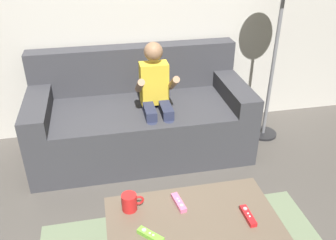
{
  "coord_description": "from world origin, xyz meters",
  "views": [
    {
      "loc": [
        -0.28,
        -1.08,
        1.73
      ],
      "look_at": [
        0.12,
        0.88,
        0.61
      ],
      "focal_mm": 38.7,
      "sensor_mm": 36.0,
      "label": 1
    }
  ],
  "objects_px": {
    "couch": "(140,118)",
    "coffee_table": "(193,229)",
    "coffee_mug": "(130,202)",
    "game_remote_lime_far_corner": "(150,235)",
    "game_remote_red_near_edge": "(248,216)",
    "person_seated_on_couch": "(156,97)",
    "game_remote_pink_center": "(179,203)"
  },
  "relations": [
    {
      "from": "game_remote_red_near_edge",
      "to": "game_remote_pink_center",
      "type": "height_order",
      "value": "same"
    },
    {
      "from": "couch",
      "to": "game_remote_lime_far_corner",
      "type": "distance_m",
      "value": 1.39
    },
    {
      "from": "game_remote_red_near_edge",
      "to": "game_remote_pink_center",
      "type": "distance_m",
      "value": 0.36
    },
    {
      "from": "coffee_table",
      "to": "couch",
      "type": "bearing_deg",
      "value": 94.39
    },
    {
      "from": "couch",
      "to": "game_remote_red_near_edge",
      "type": "xyz_separation_m",
      "value": [
        0.38,
        -1.35,
        0.12
      ]
    },
    {
      "from": "couch",
      "to": "coffee_table",
      "type": "bearing_deg",
      "value": -85.61
    },
    {
      "from": "person_seated_on_couch",
      "to": "game_remote_red_near_edge",
      "type": "xyz_separation_m",
      "value": [
        0.27,
        -1.17,
        -0.14
      ]
    },
    {
      "from": "person_seated_on_couch",
      "to": "game_remote_red_near_edge",
      "type": "distance_m",
      "value": 1.21
    },
    {
      "from": "person_seated_on_couch",
      "to": "coffee_table",
      "type": "distance_m",
      "value": 1.15
    },
    {
      "from": "coffee_table",
      "to": "game_remote_pink_center",
      "type": "distance_m",
      "value": 0.15
    },
    {
      "from": "couch",
      "to": "coffee_table",
      "type": "xyz_separation_m",
      "value": [
        0.1,
        -1.3,
        0.04
      ]
    },
    {
      "from": "couch",
      "to": "game_remote_red_near_edge",
      "type": "distance_m",
      "value": 1.4
    },
    {
      "from": "coffee_table",
      "to": "game_remote_red_near_edge",
      "type": "xyz_separation_m",
      "value": [
        0.28,
        -0.04,
        0.08
      ]
    },
    {
      "from": "coffee_table",
      "to": "game_remote_lime_far_corner",
      "type": "height_order",
      "value": "game_remote_lime_far_corner"
    },
    {
      "from": "coffee_table",
      "to": "coffee_mug",
      "type": "distance_m",
      "value": 0.35
    },
    {
      "from": "coffee_table",
      "to": "coffee_mug",
      "type": "relative_size",
      "value": 7.37
    },
    {
      "from": "couch",
      "to": "coffee_mug",
      "type": "distance_m",
      "value": 1.19
    },
    {
      "from": "coffee_mug",
      "to": "person_seated_on_couch",
      "type": "bearing_deg",
      "value": 72.44
    },
    {
      "from": "game_remote_red_near_edge",
      "to": "coffee_mug",
      "type": "relative_size",
      "value": 1.2
    },
    {
      "from": "couch",
      "to": "game_remote_pink_center",
      "type": "height_order",
      "value": "couch"
    },
    {
      "from": "coffee_table",
      "to": "game_remote_pink_center",
      "type": "relative_size",
      "value": 6.04
    },
    {
      "from": "couch",
      "to": "coffee_table",
      "type": "relative_size",
      "value": 1.98
    },
    {
      "from": "coffee_table",
      "to": "game_remote_red_near_edge",
      "type": "height_order",
      "value": "game_remote_red_near_edge"
    },
    {
      "from": "coffee_mug",
      "to": "game_remote_red_near_edge",
      "type": "bearing_deg",
      "value": -17.37
    },
    {
      "from": "coffee_mug",
      "to": "game_remote_lime_far_corner",
      "type": "bearing_deg",
      "value": -70.86
    },
    {
      "from": "couch",
      "to": "person_seated_on_couch",
      "type": "xyz_separation_m",
      "value": [
        0.11,
        -0.17,
        0.26
      ]
    },
    {
      "from": "game_remote_pink_center",
      "to": "couch",
      "type": "bearing_deg",
      "value": 92.61
    },
    {
      "from": "person_seated_on_couch",
      "to": "game_remote_red_near_edge",
      "type": "height_order",
      "value": "person_seated_on_couch"
    },
    {
      "from": "person_seated_on_couch",
      "to": "game_remote_lime_far_corner",
      "type": "relative_size",
      "value": 7.49
    },
    {
      "from": "couch",
      "to": "coffee_table",
      "type": "distance_m",
      "value": 1.31
    },
    {
      "from": "person_seated_on_couch",
      "to": "game_remote_pink_center",
      "type": "relative_size",
      "value": 6.55
    },
    {
      "from": "person_seated_on_couch",
      "to": "coffee_mug",
      "type": "relative_size",
      "value": 8.0
    }
  ]
}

